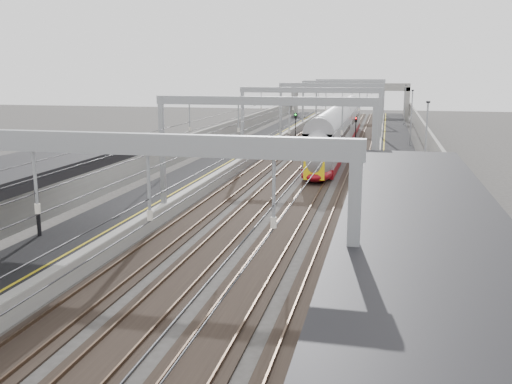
% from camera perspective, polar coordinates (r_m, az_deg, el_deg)
% --- Properties ---
extents(platform_left, '(4.00, 120.00, 1.00)m').
position_cam_1_polar(platform_left, '(57.86, -2.25, 3.50)').
color(platform_left, black).
rests_on(platform_left, ground).
extents(platform_right, '(4.00, 120.00, 1.00)m').
position_cam_1_polar(platform_right, '(55.92, 13.81, 2.86)').
color(platform_right, black).
rests_on(platform_right, ground).
extents(tracks, '(11.40, 140.00, 0.20)m').
position_cam_1_polar(tracks, '(56.40, 5.64, 2.76)').
color(tracks, black).
rests_on(tracks, ground).
extents(overhead_line, '(13.00, 140.00, 6.60)m').
position_cam_1_polar(overhead_line, '(62.32, 6.53, 9.25)').
color(overhead_line, '#91959A').
rests_on(overhead_line, platform_left).
extents(canopy_right, '(4.40, 30.00, 4.24)m').
position_cam_1_polar(canopy_right, '(13.86, 17.07, -4.98)').
color(canopy_right, black).
rests_on(canopy_right, platform_right).
extents(overbridge, '(22.00, 2.20, 6.90)m').
position_cam_1_polar(overbridge, '(110.54, 9.36, 9.88)').
color(overbridge, gray).
rests_on(overbridge, ground).
extents(wall_left, '(0.30, 120.00, 3.20)m').
position_cam_1_polar(wall_left, '(58.61, -5.29, 4.65)').
color(wall_left, gray).
rests_on(wall_left, ground).
extents(wall_right, '(0.30, 120.00, 3.20)m').
position_cam_1_polar(wall_right, '(55.92, 17.15, 3.82)').
color(wall_right, gray).
rests_on(wall_right, ground).
extents(train, '(2.67, 48.65, 4.22)m').
position_cam_1_polar(train, '(67.65, 8.21, 5.96)').
color(train, maroon).
rests_on(train, ground).
extents(signal_green, '(0.32, 0.32, 3.48)m').
position_cam_1_polar(signal_green, '(78.94, 3.98, 7.14)').
color(signal_green, black).
rests_on(signal_green, ground).
extents(signal_red_near, '(0.32, 0.32, 3.48)m').
position_cam_1_polar(signal_red_near, '(73.63, 9.95, 6.65)').
color(signal_red_near, black).
rests_on(signal_red_near, ground).
extents(signal_red_far, '(0.32, 0.32, 3.48)m').
position_cam_1_polar(signal_red_far, '(86.30, 11.88, 7.32)').
color(signal_red_far, black).
rests_on(signal_red_far, ground).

